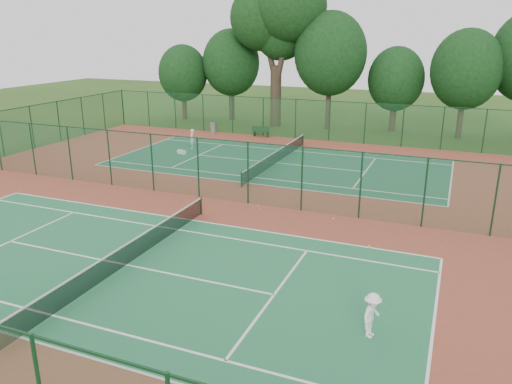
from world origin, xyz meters
TOP-DOWN VIEW (x-y plane):
  - ground at (0.00, 0.00)m, footprint 120.00×120.00m
  - red_pad at (0.00, 0.00)m, footprint 40.00×36.00m
  - court_near at (0.00, -9.00)m, footprint 23.77×10.97m
  - court_far at (0.00, 9.00)m, footprint 23.77×10.97m
  - fence_north at (0.00, 18.00)m, footprint 40.00×0.09m
  - fence_divider at (0.00, 0.00)m, footprint 40.00×0.09m
  - tennis_net_near at (0.00, -9.00)m, footprint 0.10×12.90m
  - tennis_net_far at (0.00, 9.00)m, footprint 0.10×12.90m
  - player_near at (10.08, -10.29)m, footprint 0.76×1.06m
  - player_far at (-8.09, 10.95)m, footprint 0.54×0.66m
  - trash_bin at (-9.33, 17.18)m, footprint 0.57×0.57m
  - bench at (-4.61, 17.39)m, footprint 1.59×0.52m
  - kit_bag at (-7.88, 8.87)m, footprint 0.82×0.52m
  - stray_ball_a at (2.47, -0.61)m, footprint 0.06×0.06m
  - stray_ball_b at (6.54, -0.66)m, footprint 0.07×0.07m
  - stray_ball_c at (2.24, -0.21)m, footprint 0.07×0.07m
  - big_tree at (-5.28, 23.59)m, footprint 9.62×7.04m
  - evergreen_row at (0.50, 24.25)m, footprint 39.00×5.00m

SIDE VIEW (x-z plane):
  - ground at x=0.00m, z-range 0.00..0.00m
  - evergreen_row at x=0.50m, z-range -6.00..6.00m
  - red_pad at x=0.00m, z-range 0.00..0.01m
  - court_near at x=0.00m, z-range 0.01..0.02m
  - court_far at x=0.00m, z-range 0.01..0.02m
  - stray_ball_a at x=2.47m, z-range 0.01..0.07m
  - stray_ball_c at x=2.24m, z-range 0.01..0.08m
  - stray_ball_b at x=6.54m, z-range 0.01..0.08m
  - kit_bag at x=-7.88m, z-range 0.01..0.30m
  - trash_bin at x=-9.33m, z-range 0.01..1.00m
  - bench at x=-4.61m, z-range 0.03..0.99m
  - tennis_net_near at x=0.00m, z-range 0.06..1.03m
  - tennis_net_far at x=0.00m, z-range 0.06..1.03m
  - player_near at x=10.08m, z-range 0.02..1.51m
  - player_far at x=-8.09m, z-range 0.02..1.58m
  - fence_north at x=0.00m, z-range 0.01..3.51m
  - fence_divider at x=0.00m, z-range 0.01..3.51m
  - big_tree at x=-5.28m, z-range 3.08..17.85m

